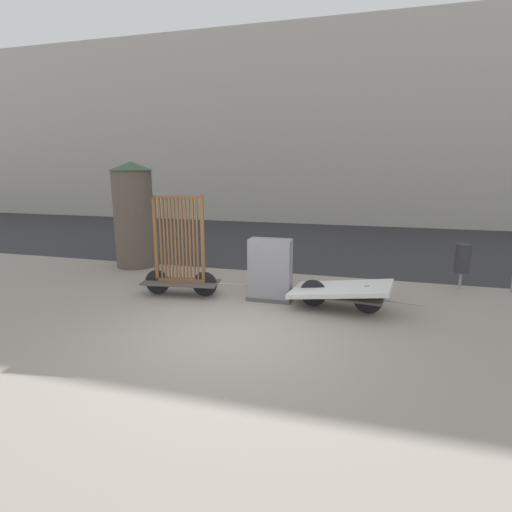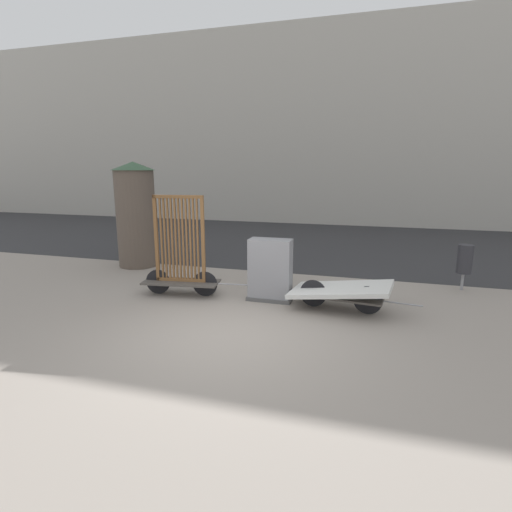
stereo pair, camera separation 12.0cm
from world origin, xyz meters
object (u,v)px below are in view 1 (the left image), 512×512
object	(u,v)px
bike_cart_with_bedframe	(180,261)
utility_cabinet	(270,272)
advertising_column	(134,214)
trash_bin	(463,259)
bike_cart_with_mattress	(340,291)

from	to	relation	value
bike_cart_with_bedframe	utility_cabinet	xyz separation A→B (m)	(2.00, 0.22, -0.16)
utility_cabinet	advertising_column	xyz separation A→B (m)	(-4.50, 1.97, 0.90)
bike_cart_with_bedframe	utility_cabinet	world-z (taller)	bike_cart_with_bedframe
bike_cart_with_bedframe	advertising_column	distance (m)	3.41
trash_bin	advertising_column	xyz separation A→B (m)	(-8.65, 0.00, 0.79)
bike_cart_with_mattress	advertising_column	size ratio (longest dim) A/B	0.86
utility_cabinet	trash_bin	xyz separation A→B (m)	(4.14, 1.97, 0.11)
bike_cart_with_mattress	utility_cabinet	bearing A→B (deg)	178.99
utility_cabinet	advertising_column	world-z (taller)	advertising_column
utility_cabinet	advertising_column	bearing A→B (deg)	156.37
bike_cart_with_bedframe	bike_cart_with_mattress	size ratio (longest dim) A/B	0.94
bike_cart_with_mattress	utility_cabinet	world-z (taller)	utility_cabinet
bike_cart_with_mattress	trash_bin	distance (m)	3.45
bike_cart_with_mattress	trash_bin	bearing A→B (deg)	47.17
bike_cart_with_bedframe	advertising_column	size ratio (longest dim) A/B	0.81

